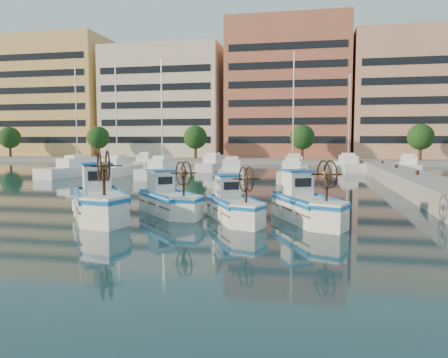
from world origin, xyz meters
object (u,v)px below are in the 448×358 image
fishing_boat_d (306,204)px  fishing_boat_c (234,205)px  fishing_boat_b (168,199)px  fishing_boat_a (99,199)px

fishing_boat_d → fishing_boat_c: bearing=163.0°
fishing_boat_c → fishing_boat_d: size_ratio=0.90×
fishing_boat_b → fishing_boat_c: size_ratio=1.01×
fishing_boat_a → fishing_boat_d: bearing=-26.5°
fishing_boat_b → fishing_boat_c: bearing=-59.2°
fishing_boat_c → fishing_boat_d: 3.27m
fishing_boat_a → fishing_boat_b: size_ratio=1.24×
fishing_boat_c → fishing_boat_a: bearing=158.1°
fishing_boat_b → fishing_boat_c: (3.49, -1.14, -0.04)m
fishing_boat_a → fishing_boat_d: (9.53, 1.05, -0.11)m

